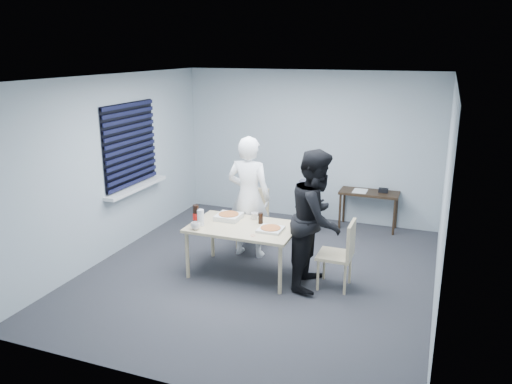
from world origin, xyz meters
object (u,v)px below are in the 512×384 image
at_px(side_table, 369,196).
at_px(mug_a, 196,226).
at_px(person_white, 249,197).
at_px(soda_bottle, 196,215).
at_px(dining_table, 243,230).
at_px(chair_far, 254,213).
at_px(stool, 308,210).
at_px(mug_b, 255,216).
at_px(backpack, 308,193).
at_px(chair_right, 342,250).
at_px(person_black, 316,219).

xyz_separation_m(side_table, mug_a, (-1.82, -2.73, 0.17)).
relative_size(person_white, soda_bottle, 6.50).
xyz_separation_m(dining_table, chair_far, (-0.25, 1.02, -0.11)).
bearing_deg(stool, soda_bottle, -115.46).
relative_size(side_table, stool, 2.04).
bearing_deg(mug_b, soda_bottle, -143.23).
distance_m(dining_table, chair_far, 1.06).
xyz_separation_m(stool, mug_a, (-0.91, -2.23, 0.37)).
xyz_separation_m(dining_table, soda_bottle, (-0.60, -0.18, 0.19)).
height_order(chair_far, backpack, chair_far).
distance_m(person_white, soda_bottle, 0.93).
xyz_separation_m(dining_table, chair_right, (1.31, 0.04, -0.11)).
distance_m(stool, backpack, 0.31).
relative_size(dining_table, mug_b, 14.04).
bearing_deg(backpack, person_white, -134.59).
height_order(backpack, mug_a, backpack).
height_order(side_table, stool, side_table).
height_order(person_black, backpack, person_black).
relative_size(chair_far, person_black, 0.50).
bearing_deg(chair_right, soda_bottle, -173.34).
relative_size(chair_far, mug_a, 7.24).
bearing_deg(mug_a, soda_bottle, 114.78).
xyz_separation_m(chair_right, stool, (-0.93, 1.84, -0.15)).
xyz_separation_m(mug_a, mug_b, (0.57, 0.65, -0.00)).
distance_m(chair_right, stool, 2.07).
bearing_deg(mug_b, chair_right, -11.53).
xyz_separation_m(chair_far, side_table, (1.55, 1.36, 0.05)).
xyz_separation_m(chair_right, mug_a, (-1.84, -0.39, 0.22)).
relative_size(person_black, side_table, 1.83).
distance_m(person_black, mug_b, 0.98).
bearing_deg(backpack, chair_far, -147.03).
relative_size(chair_far, side_table, 0.92).
bearing_deg(side_table, person_black, -97.89).
distance_m(person_white, person_black, 1.29).
distance_m(person_black, mug_a, 1.56).
distance_m(dining_table, soda_bottle, 0.66).
bearing_deg(person_black, person_white, 62.51).
xyz_separation_m(stool, soda_bottle, (-0.98, -2.07, 0.45)).
relative_size(chair_far, person_white, 0.50).
xyz_separation_m(person_white, person_black, (1.14, -0.60, 0.00)).
height_order(side_table, mug_a, mug_a).
distance_m(chair_far, person_white, 0.54).
relative_size(side_table, mug_a, 7.87).
distance_m(dining_table, mug_b, 0.32).
xyz_separation_m(mug_b, soda_bottle, (-0.65, -0.48, 0.08)).
bearing_deg(mug_a, mug_b, 48.62).
bearing_deg(soda_bottle, mug_b, 36.77).
bearing_deg(backpack, chair_right, -83.54).
bearing_deg(chair_right, mug_b, 168.47).
bearing_deg(backpack, dining_table, -122.03).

